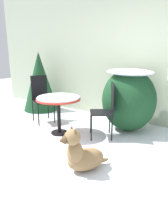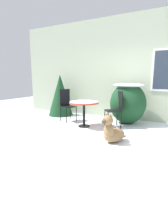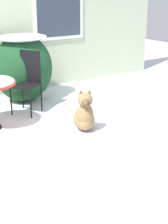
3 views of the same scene
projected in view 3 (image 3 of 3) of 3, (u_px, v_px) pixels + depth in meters
The scene contains 4 objects.
ground_plane at pixel (47, 133), 4.98m from camera, with size 16.00×16.00×0.00m, color silver.
shrub_left at pixel (23, 66), 6.18m from camera, with size 1.08×0.93×1.23m.
patio_chair_far_side at pixel (28, 79), 5.67m from camera, with size 0.56×0.56×1.02m.
dog at pixel (84, 115), 5.02m from camera, with size 0.54×0.70×0.64m.
Camera 3 is at (-2.15, -4.07, 1.99)m, focal length 55.00 mm.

